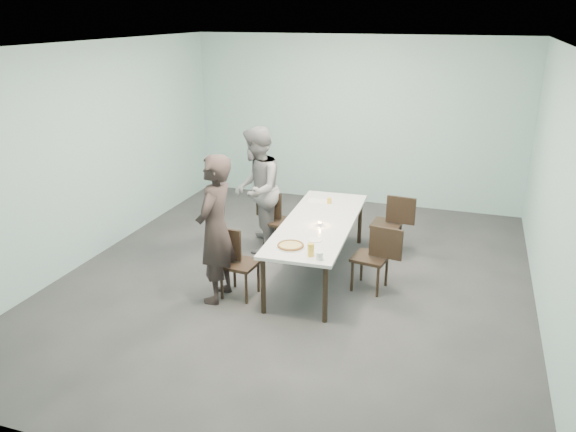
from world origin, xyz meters
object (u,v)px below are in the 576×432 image
(chair_near_left, at_px, (234,258))
(pizza, at_px, (291,246))
(chair_far_right, at_px, (393,220))
(chair_near_right, at_px, (377,254))
(beer_glass, at_px, (311,250))
(tealight, at_px, (320,224))
(amber_tumbler, at_px, (329,201))
(table, at_px, (318,226))
(chair_far_left, at_px, (275,216))
(diner_near, at_px, (215,229))
(diner_far, at_px, (257,190))
(water_tumbler, at_px, (319,256))
(side_plate, at_px, (315,240))

(chair_near_left, xyz_separation_m, pizza, (0.75, -0.02, 0.27))
(pizza, bearing_deg, chair_far_right, 64.98)
(chair_near_right, xyz_separation_m, beer_glass, (-0.61, -0.86, 0.32))
(beer_glass, bearing_deg, tealight, 99.46)
(amber_tumbler, bearing_deg, chair_near_left, -114.58)
(table, height_order, tealight, tealight)
(chair_far_left, bearing_deg, beer_glass, -47.80)
(chair_far_right, xyz_separation_m, beer_glass, (-0.62, -2.13, 0.32))
(tealight, bearing_deg, chair_near_left, -138.76)
(chair_far_left, bearing_deg, tealight, -30.20)
(diner_near, distance_m, diner_far, 1.62)
(table, distance_m, chair_far_left, 1.09)
(chair_near_left, bearing_deg, diner_near, -129.45)
(chair_far_right, xyz_separation_m, water_tumbler, (-0.50, -2.20, 0.29))
(diner_far, xyz_separation_m, side_plate, (1.23, -1.18, -0.17))
(side_plate, xyz_separation_m, amber_tumbler, (-0.19, 1.40, 0.04))
(chair_far_left, height_order, side_plate, chair_far_left)
(chair_far_left, bearing_deg, chair_near_right, -16.89)
(diner_far, distance_m, side_plate, 1.71)
(diner_near, relative_size, tealight, 32.75)
(pizza, relative_size, water_tumbler, 3.78)
(chair_far_right, relative_size, water_tumbler, 9.67)
(diner_far, height_order, beer_glass, diner_far)
(chair_near_right, height_order, beer_glass, beer_glass)
(chair_near_right, relative_size, diner_near, 0.47)
(chair_near_right, relative_size, side_plate, 4.83)
(chair_near_left, bearing_deg, tealight, 45.52)
(diner_near, distance_m, side_plate, 1.21)
(diner_near, distance_m, tealight, 1.40)
(chair_far_right, relative_size, diner_far, 0.47)
(chair_far_left, distance_m, chair_near_right, 1.89)
(chair_near_left, distance_m, chair_near_right, 1.79)
(side_plate, bearing_deg, water_tumbler, -69.44)
(chair_far_left, distance_m, water_tumbler, 2.18)
(side_plate, bearing_deg, diner_near, -158.33)
(chair_near_right, distance_m, side_plate, 0.84)
(chair_near_right, xyz_separation_m, chair_far_right, (0.01, 1.28, 0.00))
(diner_near, relative_size, side_plate, 10.19)
(amber_tumbler, bearing_deg, side_plate, -82.22)
(chair_far_right, height_order, pizza, chair_far_right)
(side_plate, bearing_deg, pizza, -125.92)
(chair_near_left, relative_size, amber_tumbler, 10.88)
(water_tumbler, bearing_deg, chair_far_right, 77.15)
(chair_far_right, relative_size, amber_tumbler, 10.88)
(side_plate, xyz_separation_m, tealight, (-0.08, 0.49, 0.02))
(pizza, height_order, amber_tumbler, amber_tumbler)
(amber_tumbler, bearing_deg, diner_near, -116.60)
(pizza, bearing_deg, table, 84.77)
(chair_far_right, bearing_deg, water_tumbler, 81.91)
(diner_far, bearing_deg, side_plate, 33.23)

